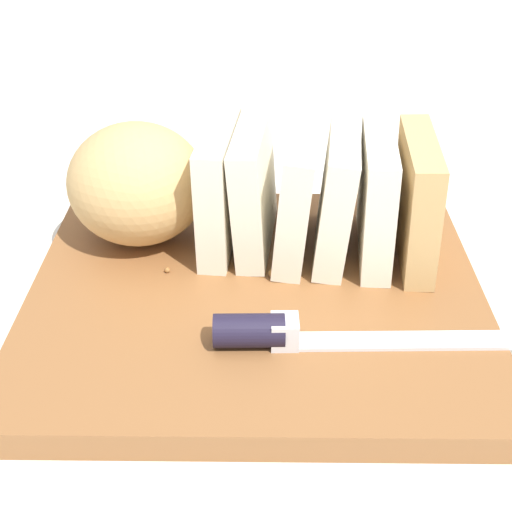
{
  "coord_description": "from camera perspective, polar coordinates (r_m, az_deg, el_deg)",
  "views": [
    {
      "loc": [
        -0.01,
        -0.45,
        0.35
      ],
      "look_at": [
        0.0,
        0.0,
        0.05
      ],
      "focal_mm": 47.6,
      "sensor_mm": 36.0,
      "label": 1
    }
  ],
  "objects": [
    {
      "name": "ground_plane",
      "position": [
        0.57,
        0.0,
        -4.47
      ],
      "size": [
        3.0,
        3.0,
        0.0
      ],
      "primitive_type": "plane",
      "color": "silver"
    },
    {
      "name": "crumb_near_knife",
      "position": [
        0.56,
        1.38,
        -1.44
      ],
      "size": [
        0.01,
        0.01,
        0.01
      ],
      "primitive_type": "sphere",
      "color": "#996633",
      "rests_on": "cutting_board"
    },
    {
      "name": "bread_loaf",
      "position": [
        0.59,
        -1.88,
        5.64
      ],
      "size": [
        0.32,
        0.16,
        0.11
      ],
      "rotation": [
        0.0,
        0.0,
        -0.13
      ],
      "color": "tan",
      "rests_on": "cutting_board"
    },
    {
      "name": "crumb_near_loaf",
      "position": [
        0.57,
        -7.46,
        -1.19
      ],
      "size": [
        0.0,
        0.0,
        0.0
      ],
      "primitive_type": "sphere",
      "color": "#996633",
      "rests_on": "cutting_board"
    },
    {
      "name": "cutting_board",
      "position": [
        0.56,
        0.0,
        -3.53
      ],
      "size": [
        0.38,
        0.33,
        0.02
      ],
      "primitive_type": "cube",
      "rotation": [
        0.0,
        0.0,
        -0.04
      ],
      "color": "brown",
      "rests_on": "ground_plane"
    },
    {
      "name": "bread_knife",
      "position": [
        0.49,
        3.22,
        -6.48
      ],
      "size": [
        0.26,
        0.03,
        0.02
      ],
      "rotation": [
        0.0,
        0.0,
        -0.01
      ],
      "color": "silver",
      "rests_on": "cutting_board"
    }
  ]
}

